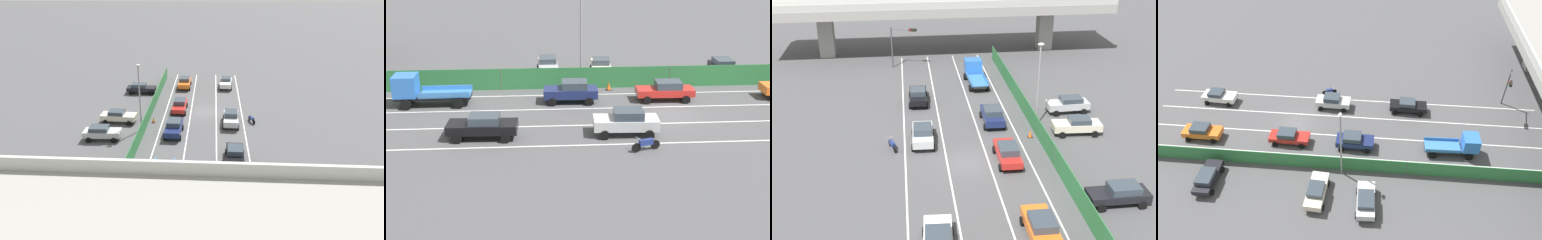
% 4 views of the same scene
% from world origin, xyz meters
% --- Properties ---
extents(ground_plane, '(300.00, 300.00, 0.00)m').
position_xyz_m(ground_plane, '(0.00, 0.00, 0.00)').
color(ground_plane, '#4C4C4F').
extents(lane_line_left_edge, '(0.14, 47.64, 0.01)m').
position_xyz_m(lane_line_left_edge, '(-5.19, 5.82, 0.00)').
color(lane_line_left_edge, silver).
rests_on(lane_line_left_edge, ground).
extents(lane_line_mid_left, '(0.14, 47.64, 0.01)m').
position_xyz_m(lane_line_mid_left, '(-1.73, 5.82, 0.00)').
color(lane_line_mid_left, silver).
rests_on(lane_line_mid_left, ground).
extents(lane_line_mid_right, '(0.14, 47.64, 0.01)m').
position_xyz_m(lane_line_mid_right, '(1.73, 5.82, 0.00)').
color(lane_line_mid_right, silver).
rests_on(lane_line_mid_right, ground).
extents(lane_line_right_edge, '(0.14, 47.64, 0.01)m').
position_xyz_m(lane_line_right_edge, '(5.19, 5.82, 0.00)').
color(lane_line_right_edge, silver).
rests_on(lane_line_right_edge, ground).
extents(green_fence, '(0.10, 43.74, 1.85)m').
position_xyz_m(green_fence, '(6.97, 5.82, 0.93)').
color(green_fence, '#2D753D').
rests_on(green_fence, ground).
extents(car_hatchback_white, '(2.24, 4.38, 1.63)m').
position_xyz_m(car_hatchback_white, '(-3.31, -10.89, 0.90)').
color(car_hatchback_white, silver).
rests_on(car_hatchback_white, ground).
extents(car_sedan_navy, '(2.13, 4.28, 1.75)m').
position_xyz_m(car_sedan_navy, '(3.35, 7.27, 0.95)').
color(car_sedan_navy, navy).
rests_on(car_sedan_navy, ground).
extents(car_sedan_silver, '(2.16, 4.39, 1.75)m').
position_xyz_m(car_sedan_silver, '(-3.54, 3.95, 0.95)').
color(car_sedan_silver, '#B7BABC').
rests_on(car_sedan_silver, ground).
extents(car_sedan_red, '(1.99, 4.58, 1.61)m').
position_xyz_m(car_sedan_red, '(3.30, -0.28, 0.89)').
color(car_sedan_red, red).
rests_on(car_sedan_red, ground).
extents(car_taxi_orange, '(2.05, 4.41, 1.68)m').
position_xyz_m(car_taxi_orange, '(3.40, -10.51, 0.93)').
color(car_taxi_orange, orange).
rests_on(car_taxi_orange, ground).
extents(car_sedan_black, '(2.11, 4.63, 1.62)m').
position_xyz_m(car_sedan_black, '(-3.58, 13.45, 0.89)').
color(car_sedan_black, black).
rests_on(car_sedan_black, ground).
extents(flatbed_truck_blue, '(2.33, 5.84, 2.48)m').
position_xyz_m(flatbed_truck_blue, '(3.28, 19.11, 1.28)').
color(flatbed_truck_blue, black).
rests_on(flatbed_truck_blue, ground).
extents(motorcycle, '(0.82, 1.88, 0.93)m').
position_xyz_m(motorcycle, '(-6.27, 3.13, 0.46)').
color(motorcycle, black).
rests_on(motorcycle, ground).
extents(parked_sedan_dark, '(4.43, 2.00, 1.56)m').
position_xyz_m(parked_sedan_dark, '(10.03, -7.31, 0.88)').
color(parked_sedan_dark, black).
rests_on(parked_sedan_dark, ground).
extents(parked_sedan_cream, '(4.57, 2.17, 1.61)m').
position_xyz_m(parked_sedan_cream, '(10.76, 4.13, 0.90)').
color(parked_sedan_cream, beige).
rests_on(parked_sedan_cream, ground).
extents(parked_wagon_silver, '(4.32, 2.10, 1.63)m').
position_xyz_m(parked_wagon_silver, '(11.49, 9.07, 0.92)').
color(parked_wagon_silver, '#B2B5B7').
rests_on(parked_wagon_silver, ground).
extents(traffic_light, '(3.27, 1.10, 5.28)m').
position_xyz_m(traffic_light, '(-5.21, 25.38, 3.75)').
color(traffic_light, '#47474C').
rests_on(traffic_light, ground).
extents(street_lamp, '(0.60, 0.36, 8.25)m').
position_xyz_m(street_lamp, '(7.43, 6.24, 4.91)').
color(street_lamp, gray).
rests_on(street_lamp, ground).
extents(traffic_cone, '(0.47, 0.47, 0.73)m').
position_xyz_m(traffic_cone, '(6.30, 3.93, 0.34)').
color(traffic_cone, orange).
rests_on(traffic_cone, ground).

